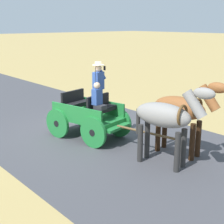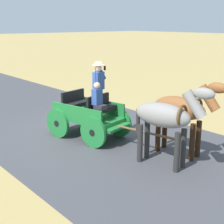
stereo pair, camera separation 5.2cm
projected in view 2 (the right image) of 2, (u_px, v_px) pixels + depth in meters
ground_plane at (80, 130)px, 11.71m from camera, size 200.00×200.00×0.00m
road_surface at (80, 130)px, 11.71m from camera, size 6.71×160.00×0.01m
horse_drawn_carriage at (90, 113)px, 10.79m from camera, size 1.88×4.51×2.50m
horse_near_side at (183, 110)px, 9.22m from camera, size 0.80×2.15×2.21m
horse_off_side at (166, 117)px, 8.51m from camera, size 0.89×2.15×2.21m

